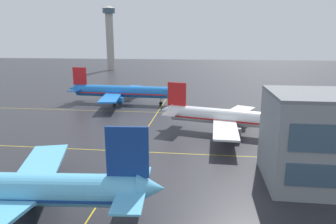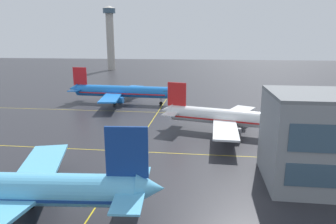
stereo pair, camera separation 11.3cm
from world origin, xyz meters
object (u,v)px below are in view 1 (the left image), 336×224
object	(u,v)px
airliner_front_gate	(5,189)
airliner_third_row	(121,92)
airliner_second_row	(234,118)
control_tower	(110,34)

from	to	relation	value
airliner_front_gate	airliner_third_row	bearing A→B (deg)	93.96
airliner_second_row	airliner_third_row	world-z (taller)	airliner_third_row
airliner_front_gate	control_tower	size ratio (longest dim) A/B	0.91
airliner_front_gate	airliner_second_row	xyz separation A→B (m)	(30.50, 38.50, -0.25)
airliner_front_gate	control_tower	xyz separation A→B (m)	(-42.41, 178.87, 20.66)
airliner_front_gate	airliner_third_row	size ratio (longest dim) A/B	1.01
airliner_second_row	control_tower	distance (m)	159.55
airliner_front_gate	airliner_third_row	distance (m)	69.17
airliner_second_row	airliner_third_row	distance (m)	46.63
airliner_second_row	control_tower	xyz separation A→B (m)	(-72.91, 140.37, 20.91)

